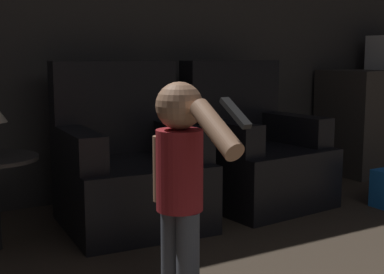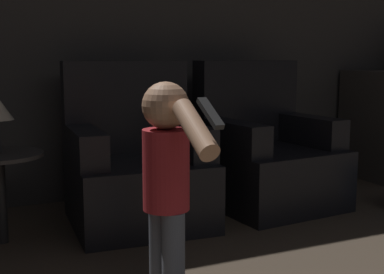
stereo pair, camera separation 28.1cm
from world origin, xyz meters
name	(u,v)px [view 1 (the left image)]	position (x,y,z in m)	size (l,w,h in m)	color
wall_back	(128,15)	(0.00, 4.50, 1.30)	(8.40, 0.05, 2.60)	#33302D
armchair_left	(129,169)	(-0.30, 3.84, 0.33)	(0.84, 0.83, 0.98)	black
armchair_right	(253,155)	(0.63, 3.84, 0.33)	(0.86, 0.85, 0.98)	black
person_toddler	(181,170)	(-0.51, 2.83, 0.54)	(0.20, 0.62, 0.91)	#474C56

